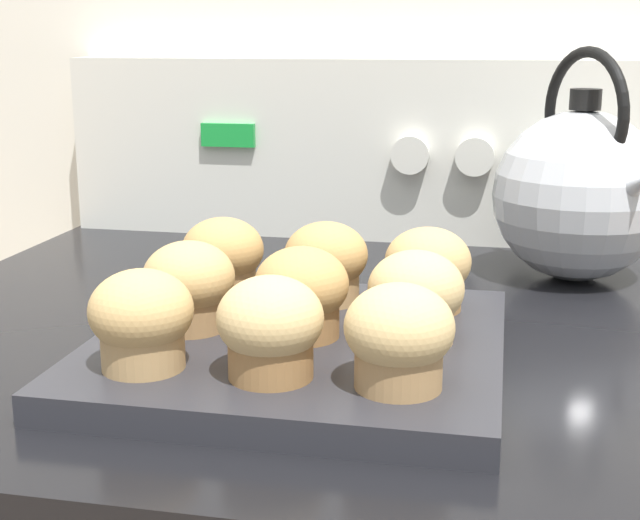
% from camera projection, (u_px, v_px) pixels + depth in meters
% --- Properties ---
extents(wall_back, '(8.00, 0.05, 2.40)m').
position_uv_depth(wall_back, '(376.00, 5.00, 1.07)').
color(wall_back, silver).
rests_on(wall_back, ground_plane).
extents(control_panel, '(0.73, 0.07, 0.21)m').
position_uv_depth(control_panel, '(370.00, 150.00, 1.06)').
color(control_panel, silver).
rests_on(control_panel, stove_range).
extents(muffin_pan, '(0.30, 0.30, 0.02)m').
position_uv_depth(muffin_pan, '(300.00, 349.00, 0.66)').
color(muffin_pan, '#28282D').
rests_on(muffin_pan, stove_range).
extents(muffin_r0_c0, '(0.07, 0.07, 0.07)m').
position_uv_depth(muffin_r0_c0, '(142.00, 320.00, 0.59)').
color(muffin_r0_c0, tan).
rests_on(muffin_r0_c0, muffin_pan).
extents(muffin_r0_c1, '(0.07, 0.07, 0.07)m').
position_uv_depth(muffin_r0_c1, '(270.00, 328.00, 0.57)').
color(muffin_r0_c1, olive).
rests_on(muffin_r0_c1, muffin_pan).
extents(muffin_r0_c2, '(0.07, 0.07, 0.07)m').
position_uv_depth(muffin_r0_c2, '(399.00, 337.00, 0.55)').
color(muffin_r0_c2, '#A37A4C').
rests_on(muffin_r0_c2, muffin_pan).
extents(muffin_r1_c0, '(0.07, 0.07, 0.07)m').
position_uv_depth(muffin_r1_c0, '(189.00, 286.00, 0.67)').
color(muffin_r1_c0, '#A37A4C').
rests_on(muffin_r1_c0, muffin_pan).
extents(muffin_r1_c1, '(0.07, 0.07, 0.07)m').
position_uv_depth(muffin_r1_c1, '(302.00, 293.00, 0.65)').
color(muffin_r1_c1, olive).
rests_on(muffin_r1_c1, muffin_pan).
extents(muffin_r1_c2, '(0.07, 0.07, 0.07)m').
position_uv_depth(muffin_r1_c2, '(416.00, 297.00, 0.64)').
color(muffin_r1_c2, tan).
rests_on(muffin_r1_c2, muffin_pan).
extents(muffin_r2_c0, '(0.07, 0.07, 0.07)m').
position_uv_depth(muffin_r2_c0, '(223.00, 257.00, 0.75)').
color(muffin_r2_c0, '#A37A4C').
rests_on(muffin_r2_c0, muffin_pan).
extents(muffin_r2_c1, '(0.07, 0.07, 0.07)m').
position_uv_depth(muffin_r2_c1, '(326.00, 262.00, 0.74)').
color(muffin_r2_c1, tan).
rests_on(muffin_r2_c1, muffin_pan).
extents(muffin_r2_c2, '(0.07, 0.07, 0.07)m').
position_uv_depth(muffin_r2_c2, '(428.00, 269.00, 0.71)').
color(muffin_r2_c2, olive).
rests_on(muffin_r2_c2, muffin_pan).
extents(tea_kettle, '(0.17, 0.19, 0.23)m').
position_uv_depth(tea_kettle, '(580.00, 193.00, 0.87)').
color(tea_kettle, silver).
rests_on(tea_kettle, stove_range).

